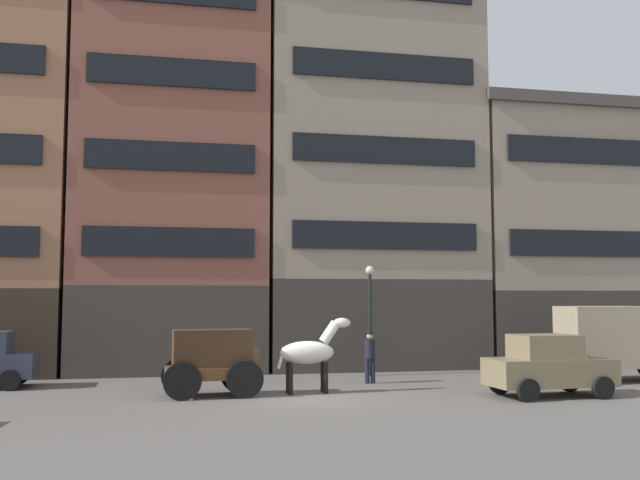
# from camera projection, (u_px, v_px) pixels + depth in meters

# --- Properties ---
(ground_plane) EXTENTS (120.00, 120.00, 0.00)m
(ground_plane) POSITION_uv_depth(u_px,v_px,m) (309.00, 398.00, 20.43)
(ground_plane) COLOR #605B56
(building_center_left) EXTENTS (8.01, 6.39, 16.88)m
(building_center_left) POSITION_uv_depth(u_px,v_px,m) (172.00, 165.00, 29.25)
(building_center_left) COLOR #38332D
(building_center_left) RESTS_ON ground_plane
(building_center_right) EXTENTS (9.56, 6.39, 17.98)m
(building_center_right) POSITION_uv_depth(u_px,v_px,m) (366.00, 160.00, 30.96)
(building_center_right) COLOR #38332D
(building_center_right) RESTS_ON ground_plane
(building_far_right) EXTENTS (8.35, 6.39, 11.67)m
(building_far_right) POSITION_uv_depth(u_px,v_px,m) (545.00, 234.00, 32.41)
(building_far_right) COLOR #38332D
(building_far_right) RESTS_ON ground_plane
(cargo_wagon) EXTENTS (2.98, 1.67, 1.98)m
(cargo_wagon) POSITION_uv_depth(u_px,v_px,m) (213.00, 357.00, 20.85)
(cargo_wagon) COLOR brown
(cargo_wagon) RESTS_ON ground_plane
(draft_horse) EXTENTS (2.35, 0.70, 2.30)m
(draft_horse) POSITION_uv_depth(u_px,v_px,m) (310.00, 352.00, 21.44)
(draft_horse) COLOR beige
(draft_horse) RESTS_ON ground_plane
(delivery_truck_far) EXTENTS (4.47, 2.43, 2.62)m
(delivery_truck_far) POSITION_uv_depth(u_px,v_px,m) (619.00, 340.00, 24.54)
(delivery_truck_far) COLOR #7A6B4C
(delivery_truck_far) RESTS_ON ground_plane
(sedan_dark) EXTENTS (3.75, 1.97, 1.83)m
(sedan_dark) POSITION_uv_depth(u_px,v_px,m) (548.00, 366.00, 20.75)
(sedan_dark) COLOR #7A6B4C
(sedan_dark) RESTS_ON ground_plane
(pedestrian_officer) EXTENTS (0.51, 0.51, 1.79)m
(pedestrian_officer) POSITION_uv_depth(u_px,v_px,m) (370.00, 354.00, 23.90)
(pedestrian_officer) COLOR black
(pedestrian_officer) RESTS_ON ground_plane
(streetlamp_curbside) EXTENTS (0.32, 0.32, 4.12)m
(streetlamp_curbside) POSITION_uv_depth(u_px,v_px,m) (370.00, 304.00, 26.32)
(streetlamp_curbside) COLOR black
(streetlamp_curbside) RESTS_ON ground_plane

